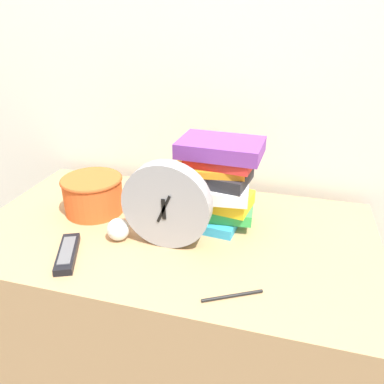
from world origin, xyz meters
TOP-DOWN VIEW (x-y plane):
  - wall_back at (0.00, 0.74)m, footprint 6.00×0.04m
  - desk at (0.00, 0.34)m, footprint 1.21×0.67m
  - desk_clock at (0.01, 0.26)m, footprint 0.25×0.05m
  - book_stack at (0.12, 0.41)m, footprint 0.26×0.20m
  - basket at (-0.29, 0.38)m, footprint 0.20×0.20m
  - tv_remote at (-0.23, 0.13)m, footprint 0.11×0.18m
  - crumpled_paper_ball at (-0.14, 0.25)m, footprint 0.07×0.07m
  - pen at (0.23, 0.09)m, footprint 0.14×0.08m

SIDE VIEW (x-z plane):
  - desk at x=0.00m, z-range 0.00..0.78m
  - pen at x=0.23m, z-range 0.78..0.78m
  - tv_remote at x=-0.23m, z-range 0.78..0.80m
  - crumpled_paper_ball at x=-0.14m, z-range 0.78..0.84m
  - basket at x=-0.29m, z-range 0.78..0.90m
  - desk_clock at x=0.01m, z-range 0.78..1.03m
  - book_stack at x=0.12m, z-range 0.78..1.05m
  - wall_back at x=0.00m, z-range 0.00..2.40m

